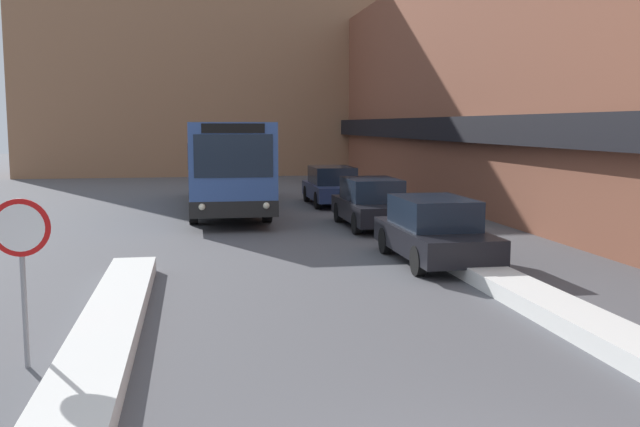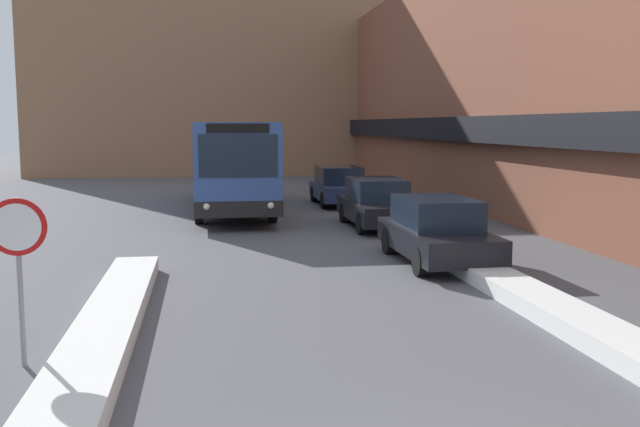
# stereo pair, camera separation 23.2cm
# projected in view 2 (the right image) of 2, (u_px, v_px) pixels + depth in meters

# --- Properties ---
(building_row_right) EXTENTS (5.50, 60.00, 9.78)m
(building_row_right) POSITION_uv_depth(u_px,v_px,m) (495.00, 85.00, 29.84)
(building_row_right) COLOR brown
(building_row_right) RESTS_ON ground_plane
(building_backdrop_far) EXTENTS (26.00, 8.00, 15.39)m
(building_backdrop_far) POSITION_uv_depth(u_px,v_px,m) (235.00, 57.00, 47.44)
(building_backdrop_far) COLOR #996B4C
(building_backdrop_far) RESTS_ON ground_plane
(snow_bank_left) EXTENTS (0.90, 12.48, 0.32)m
(snow_bank_left) POSITION_uv_depth(u_px,v_px,m) (94.00, 352.00, 9.59)
(snow_bank_left) COLOR silver
(snow_bank_left) RESTS_ON ground_plane
(snow_bank_right) EXTENTS (0.90, 12.00, 0.31)m
(snow_bank_right) POSITION_uv_depth(u_px,v_px,m) (610.00, 339.00, 10.18)
(snow_bank_right) COLOR silver
(snow_bank_right) RESTS_ON ground_plane
(city_bus) EXTENTS (2.66, 12.18, 3.28)m
(city_bus) POSITION_uv_depth(u_px,v_px,m) (231.00, 163.00, 26.82)
(city_bus) COLOR #335193
(city_bus) RESTS_ON ground_plane
(parked_car_front) EXTENTS (1.82, 4.31, 1.52)m
(parked_car_front) POSITION_uv_depth(u_px,v_px,m) (437.00, 231.00, 16.54)
(parked_car_front) COLOR black
(parked_car_front) RESTS_ON ground_plane
(parked_car_middle) EXTENTS (1.81, 4.31, 1.54)m
(parked_car_middle) POSITION_uv_depth(u_px,v_px,m) (377.00, 203.00, 22.30)
(parked_car_middle) COLOR black
(parked_car_middle) RESTS_ON ground_plane
(parked_car_back) EXTENTS (1.87, 4.26, 1.53)m
(parked_car_back) POSITION_uv_depth(u_px,v_px,m) (339.00, 186.00, 28.66)
(parked_car_back) COLOR navy
(parked_car_back) RESTS_ON ground_plane
(stop_sign) EXTENTS (0.76, 0.08, 2.26)m
(stop_sign) POSITION_uv_depth(u_px,v_px,m) (18.00, 245.00, 9.32)
(stop_sign) COLOR gray
(stop_sign) RESTS_ON ground_plane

